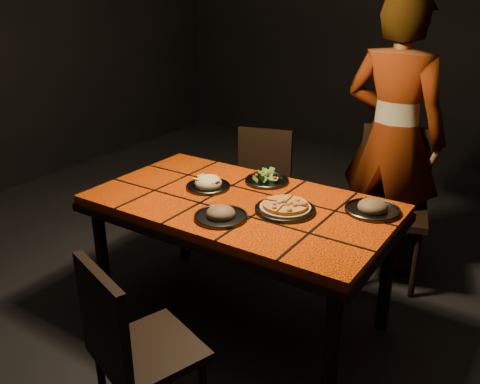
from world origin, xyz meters
The scene contains 11 objects.
room_shell centered at (0.00, 0.00, 1.50)m, with size 6.04×7.04×3.08m.
dining_table centered at (0.00, 0.00, 0.67)m, with size 1.62×0.92×0.75m.
chair_near centered at (0.10, -0.96, 0.49)m, with size 0.49×0.49×0.86m.
chair_far_left centered at (-0.38, 0.83, 0.50)m, with size 0.49×0.49×0.87m.
chair_far_right centered at (0.53, 0.98, 0.57)m, with size 0.55×0.55×0.99m.
diner centered at (0.46, 1.07, 0.92)m, with size 0.67×0.44×1.83m, color brown.
plate_pizza centered at (0.27, 0.01, 0.77)m, with size 0.31×0.31×0.04m.
plate_pasta centered at (-0.25, 0.05, 0.77)m, with size 0.25×0.25×0.08m.
plate_salad centered at (-0.02, 0.31, 0.78)m, with size 0.26×0.26×0.07m.
plate_mushroom_a centered at (0.04, -0.24, 0.77)m, with size 0.27×0.27×0.09m.
plate_mushroom_b centered at (0.64, 0.25, 0.77)m, with size 0.28×0.28×0.09m.
Camera 1 is at (1.38, -2.08, 1.82)m, focal length 38.00 mm.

